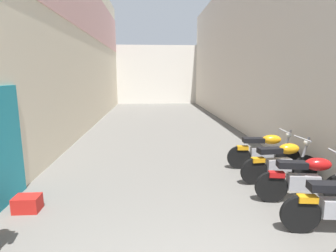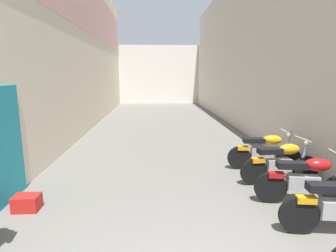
{
  "view_description": "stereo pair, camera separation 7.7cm",
  "coord_description": "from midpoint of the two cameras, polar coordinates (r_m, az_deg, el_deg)",
  "views": [
    {
      "loc": [
        -0.56,
        -1.7,
        2.4
      ],
      "look_at": [
        -0.13,
        4.81,
        1.16
      ],
      "focal_mm": 29.0,
      "sensor_mm": 36.0,
      "label": 1
    },
    {
      "loc": [
        -0.48,
        -1.7,
        2.4
      ],
      "look_at": [
        -0.13,
        4.81,
        1.16
      ],
      "focal_mm": 29.0,
      "sensor_mm": 36.0,
      "label": 2
    }
  ],
  "objects": [
    {
      "name": "ground_plane",
      "position": [
        10.54,
        -0.82,
        -2.42
      ],
      "size": [
        37.1,
        37.1,
        0.0
      ],
      "primitive_type": "plane",
      "color": "#66635E"
    },
    {
      "name": "plastic_crate",
      "position": [
        5.63,
        -27.81,
        -14.23
      ],
      "size": [
        0.44,
        0.32,
        0.28
      ],
      "primitive_type": "cube",
      "color": "red",
      "rests_on": "ground"
    },
    {
      "name": "motorcycle_third",
      "position": [
        5.74,
        26.81,
        -9.78
      ],
      "size": [
        1.84,
        0.58,
        1.04
      ],
      "color": "black",
      "rests_on": "ground"
    },
    {
      "name": "building_far_end",
      "position": [
        23.81,
        -2.53,
        10.71
      ],
      "size": [
        9.56,
        2.0,
        4.77
      ],
      "primitive_type": "cube",
      "color": "beige",
      "rests_on": "ground"
    },
    {
      "name": "building_left",
      "position": [
        12.64,
        -18.0,
        16.46
      ],
      "size": [
        0.45,
        21.1,
        7.46
      ],
      "color": "beige",
      "rests_on": "ground"
    },
    {
      "name": "motorcycle_fourth",
      "position": [
        6.59,
        22.34,
        -6.85
      ],
      "size": [
        1.85,
        0.58,
        1.04
      ],
      "color": "black",
      "rests_on": "ground"
    },
    {
      "name": "motorcycle_fifth",
      "position": [
        7.38,
        19.28,
        -4.8
      ],
      "size": [
        1.85,
        0.58,
        1.04
      ],
      "color": "black",
      "rests_on": "ground"
    },
    {
      "name": "building_right",
      "position": [
        12.93,
        14.82,
        15.13
      ],
      "size": [
        0.45,
        21.1,
        6.93
      ],
      "color": "beige",
      "rests_on": "ground"
    }
  ]
}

